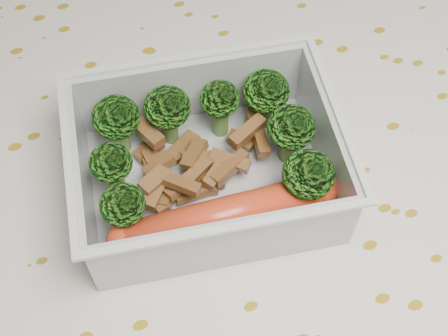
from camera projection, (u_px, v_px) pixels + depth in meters
name	position (u px, v px, depth m)	size (l,w,h in m)	color
dining_table	(213.00, 238.00, 0.50)	(1.40, 0.90, 0.75)	brown
tablecloth	(212.00, 207.00, 0.46)	(1.46, 0.96, 0.19)	silver
lunch_container	(207.00, 169.00, 0.41)	(0.19, 0.16, 0.06)	silver
broccoli_florets	(209.00, 135.00, 0.40)	(0.15, 0.12, 0.05)	#608C3F
meat_pile	(195.00, 163.00, 0.41)	(0.10, 0.07, 0.03)	brown
sausage	(225.00, 216.00, 0.39)	(0.15, 0.03, 0.02)	red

